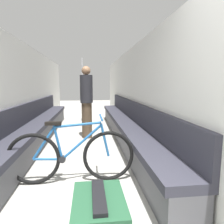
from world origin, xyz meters
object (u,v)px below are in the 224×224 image
object	(u,v)px
bench_seat_row_right	(126,127)
bicycle	(72,156)
bench_seat_row_left	(37,129)
passenger_standing	(87,101)
grab_pole_near	(83,91)

from	to	relation	value
bench_seat_row_right	bicycle	world-z (taller)	bench_seat_row_right
bench_seat_row_left	bench_seat_row_right	size ratio (longest dim) A/B	1.00
bench_seat_row_left	bench_seat_row_right	distance (m)	2.03
bicycle	passenger_standing	distance (m)	2.33
bench_seat_row_left	bench_seat_row_right	bearing A→B (deg)	0.00
bench_seat_row_left	passenger_standing	bearing A→B (deg)	15.31
bench_seat_row_right	passenger_standing	bearing A→B (deg)	161.46
bench_seat_row_left	grab_pole_near	size ratio (longest dim) A/B	2.83
grab_pole_near	passenger_standing	distance (m)	2.09
bench_seat_row_right	passenger_standing	size ratio (longest dim) A/B	3.56
grab_pole_near	passenger_standing	xyz separation A→B (m)	(0.15, -2.08, -0.17)
bench_seat_row_left	grab_pole_near	bearing A→B (deg)	67.89
bench_seat_row_left	bicycle	xyz separation A→B (m)	(0.92, -1.95, 0.06)
bicycle	passenger_standing	size ratio (longest dim) A/B	0.97
bench_seat_row_right	grab_pole_near	distance (m)	2.72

